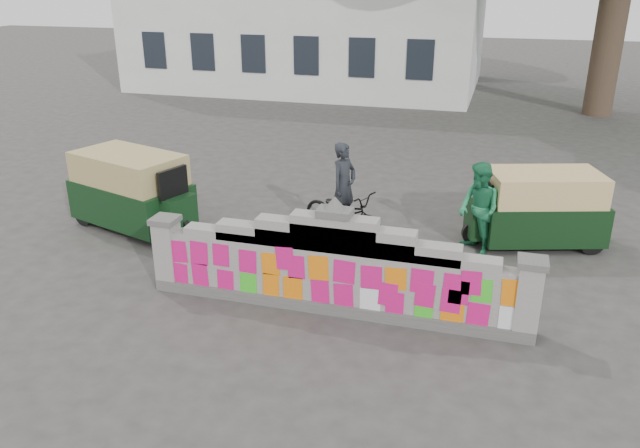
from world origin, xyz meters
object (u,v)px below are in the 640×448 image
(pedestrian, at_px, (479,209))
(cyclist_rider, at_px, (344,197))
(cyclist_bike, at_px, (343,214))
(rickshaw_right, at_px, (538,207))
(rickshaw_left, at_px, (133,190))

(pedestrian, bearing_deg, cyclist_rider, -125.79)
(cyclist_bike, xyz_separation_m, pedestrian, (2.73, 0.00, 0.39))
(cyclist_rider, relative_size, rickshaw_right, 0.63)
(cyclist_bike, bearing_deg, rickshaw_right, -54.17)
(rickshaw_left, relative_size, rickshaw_right, 1.08)
(pedestrian, bearing_deg, rickshaw_right, 88.80)
(rickshaw_left, bearing_deg, cyclist_rider, 26.58)
(cyclist_bike, height_order, cyclist_rider, cyclist_rider)
(rickshaw_right, bearing_deg, cyclist_bike, -5.63)
(cyclist_rider, relative_size, rickshaw_left, 0.59)
(pedestrian, height_order, rickshaw_right, pedestrian)
(rickshaw_left, bearing_deg, rickshaw_right, 27.91)
(cyclist_rider, bearing_deg, rickshaw_left, 122.97)
(rickshaw_left, distance_m, rickshaw_right, 8.54)
(pedestrian, xyz_separation_m, rickshaw_left, (-7.26, -0.70, -0.07))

